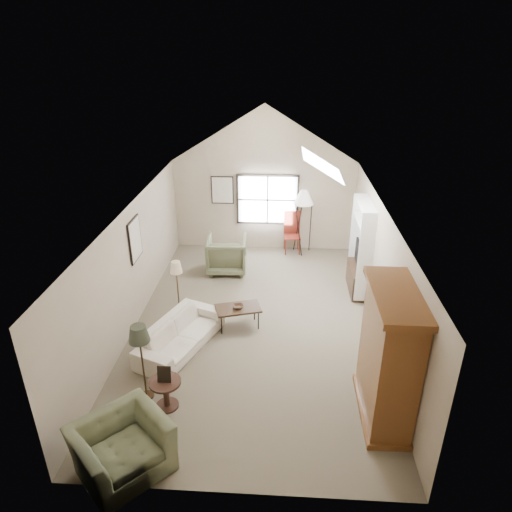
# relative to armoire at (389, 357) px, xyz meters

# --- Properties ---
(room_shell) EXTENTS (5.01, 8.01, 4.00)m
(room_shell) POSITION_rel_armoire_xyz_m (-2.18, 2.40, 2.11)
(room_shell) COLOR #726551
(room_shell) RESTS_ON ground
(window) EXTENTS (1.72, 0.08, 1.42)m
(window) POSITION_rel_armoire_xyz_m (-2.08, 6.36, 0.35)
(window) COLOR black
(window) RESTS_ON room_shell
(skylight) EXTENTS (0.80, 1.20, 0.52)m
(skylight) POSITION_rel_armoire_xyz_m (-0.88, 3.30, 2.12)
(skylight) COLOR white
(skylight) RESTS_ON room_shell
(wall_art) EXTENTS (1.97, 3.71, 0.88)m
(wall_art) POSITION_rel_armoire_xyz_m (-4.06, 4.34, 0.63)
(wall_art) COLOR black
(wall_art) RESTS_ON room_shell
(armoire) EXTENTS (0.60, 1.50, 2.20)m
(armoire) POSITION_rel_armoire_xyz_m (0.00, 0.00, 0.00)
(armoire) COLOR brown
(armoire) RESTS_ON ground
(tv_alcove) EXTENTS (0.32, 1.30, 2.10)m
(tv_alcove) POSITION_rel_armoire_xyz_m (0.16, 4.00, 0.05)
(tv_alcove) COLOR white
(tv_alcove) RESTS_ON ground
(media_console) EXTENTS (0.34, 1.18, 0.60)m
(media_console) POSITION_rel_armoire_xyz_m (0.14, 4.00, -0.80)
(media_console) COLOR #382316
(media_console) RESTS_ON ground
(tv_panel) EXTENTS (0.05, 0.90, 0.55)m
(tv_panel) POSITION_rel_armoire_xyz_m (0.14, 4.00, -0.18)
(tv_panel) COLOR black
(tv_panel) RESTS_ON media_console
(sofa) EXTENTS (1.52, 2.21, 0.60)m
(sofa) POSITION_rel_armoire_xyz_m (-3.55, 1.52, -0.80)
(sofa) COLOR white
(sofa) RESTS_ON ground
(armchair_near) EXTENTS (1.58, 1.58, 0.77)m
(armchair_near) POSITION_rel_armoire_xyz_m (-3.76, -1.30, -0.71)
(armchair_near) COLOR #6A6E4D
(armchair_near) RESTS_ON ground
(armchair_far) EXTENTS (1.04, 1.07, 0.92)m
(armchair_far) POSITION_rel_armoire_xyz_m (-3.06, 4.84, -0.64)
(armchair_far) COLOR #5A5F42
(armchair_far) RESTS_ON ground
(coffee_table) EXTENTS (1.02, 0.74, 0.46)m
(coffee_table) POSITION_rel_armoire_xyz_m (-2.52, 2.28, -0.87)
(coffee_table) COLOR #341F15
(coffee_table) RESTS_ON ground
(bowl) EXTENTS (0.27, 0.27, 0.05)m
(bowl) POSITION_rel_armoire_xyz_m (-2.52, 2.28, -0.61)
(bowl) COLOR #3E2719
(bowl) RESTS_ON coffee_table
(side_table) EXTENTS (0.67, 0.67, 0.51)m
(side_table) POSITION_rel_armoire_xyz_m (-3.45, -0.08, -0.84)
(side_table) COLOR #3D2119
(side_table) RESTS_ON ground
(side_chair) EXTENTS (0.48, 0.48, 1.15)m
(side_chair) POSITION_rel_armoire_xyz_m (-1.37, 6.10, -0.52)
(side_chair) COLOR maroon
(side_chair) RESTS_ON ground
(tripod_lamp) EXTENTS (0.58, 0.58, 1.84)m
(tripod_lamp) POSITION_rel_armoire_xyz_m (-1.10, 6.10, -0.18)
(tripod_lamp) COLOR white
(tripod_lamp) RESTS_ON ground
(dark_lamp) EXTENTS (0.45, 0.45, 1.43)m
(dark_lamp) POSITION_rel_armoire_xyz_m (-3.85, 0.12, -0.38)
(dark_lamp) COLOR #272A1E
(dark_lamp) RESTS_ON ground
(tan_lamp) EXTENTS (0.34, 0.34, 1.29)m
(tan_lamp) POSITION_rel_armoire_xyz_m (-3.85, 2.72, -0.46)
(tan_lamp) COLOR tan
(tan_lamp) RESTS_ON ground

